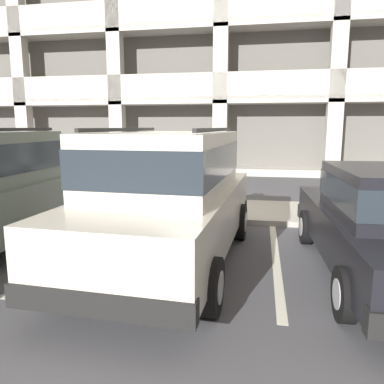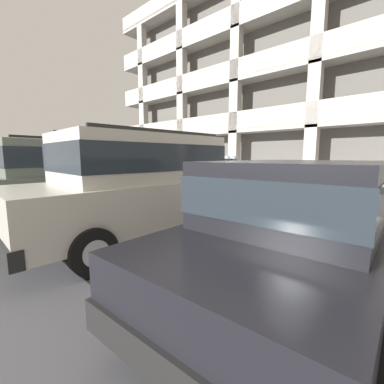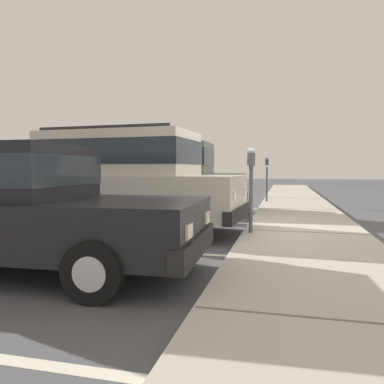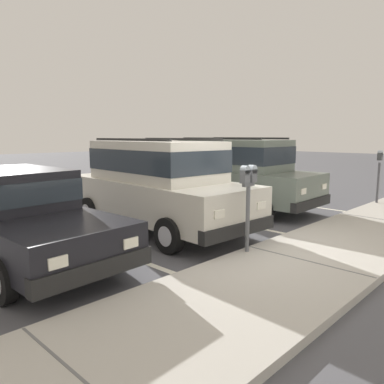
{
  "view_description": "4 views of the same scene",
  "coord_description": "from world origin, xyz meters",
  "px_view_note": "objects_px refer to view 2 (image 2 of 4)",
  "views": [
    {
      "loc": [
        1.36,
        -7.53,
        2.05
      ],
      "look_at": [
        0.05,
        -0.45,
        0.79
      ],
      "focal_mm": 35.0,
      "sensor_mm": 36.0,
      "label": 1
    },
    {
      "loc": [
        4.05,
        -5.22,
        1.59
      ],
      "look_at": [
        0.08,
        -0.91,
        0.77
      ],
      "focal_mm": 24.0,
      "sensor_mm": 36.0,
      "label": 2
    },
    {
      "loc": [
        6.93,
        0.91,
        1.26
      ],
      "look_at": [
        0.37,
        -0.7,
        0.83
      ],
      "focal_mm": 35.0,
      "sensor_mm": 36.0,
      "label": 3
    },
    {
      "loc": [
        5.38,
        3.99,
        2.1
      ],
      "look_at": [
        0.18,
        -1.04,
        1.0
      ],
      "focal_mm": 35.0,
      "sensor_mm": 36.0,
      "label": 4
    }
  ],
  "objects_px": {
    "silver_suv": "(144,183)",
    "parking_meter_near": "(230,170)",
    "parking_meter_far": "(103,167)",
    "parking_garage": "(343,85)",
    "red_sedan": "(64,175)",
    "dark_hatchback": "(302,225)"
  },
  "relations": [
    {
      "from": "silver_suv",
      "to": "parking_meter_near",
      "type": "bearing_deg",
      "value": 88.01
    },
    {
      "from": "parking_meter_near",
      "to": "parking_meter_far",
      "type": "height_order",
      "value": "parking_meter_far"
    },
    {
      "from": "silver_suv",
      "to": "parking_garage",
      "type": "relative_size",
      "value": 0.15
    },
    {
      "from": "red_sedan",
      "to": "silver_suv",
      "type": "bearing_deg",
      "value": 3.48
    },
    {
      "from": "silver_suv",
      "to": "parking_garage",
      "type": "height_order",
      "value": "parking_garage"
    },
    {
      "from": "parking_meter_far",
      "to": "silver_suv",
      "type": "bearing_deg",
      "value": -22.1
    },
    {
      "from": "red_sedan",
      "to": "parking_meter_near",
      "type": "xyz_separation_m",
      "value": [
        3.35,
        2.85,
        0.14
      ]
    },
    {
      "from": "parking_meter_near",
      "to": "parking_meter_far",
      "type": "xyz_separation_m",
      "value": [
        -6.54,
        -0.02,
        -0.1
      ]
    },
    {
      "from": "dark_hatchback",
      "to": "parking_garage",
      "type": "distance_m",
      "value": 17.13
    },
    {
      "from": "dark_hatchback",
      "to": "parking_meter_near",
      "type": "height_order",
      "value": "parking_meter_near"
    },
    {
      "from": "silver_suv",
      "to": "dark_hatchback",
      "type": "relative_size",
      "value": 1.07
    },
    {
      "from": "parking_meter_far",
      "to": "parking_garage",
      "type": "bearing_deg",
      "value": 66.12
    },
    {
      "from": "red_sedan",
      "to": "parking_garage",
      "type": "height_order",
      "value": "parking_garage"
    },
    {
      "from": "dark_hatchback",
      "to": "parking_garage",
      "type": "xyz_separation_m",
      "value": [
        -3.45,
        15.95,
        5.21
      ]
    },
    {
      "from": "red_sedan",
      "to": "dark_hatchback",
      "type": "xyz_separation_m",
      "value": [
        6.15,
        0.2,
        -0.27
      ]
    },
    {
      "from": "parking_meter_far",
      "to": "parking_meter_near",
      "type": "bearing_deg",
      "value": 0.14
    },
    {
      "from": "silver_suv",
      "to": "dark_hatchback",
      "type": "xyz_separation_m",
      "value": [
        3.02,
        -0.07,
        -0.27
      ]
    },
    {
      "from": "dark_hatchback",
      "to": "parking_meter_far",
      "type": "height_order",
      "value": "parking_meter_far"
    },
    {
      "from": "silver_suv",
      "to": "parking_meter_far",
      "type": "height_order",
      "value": "silver_suv"
    },
    {
      "from": "red_sedan",
      "to": "dark_hatchback",
      "type": "height_order",
      "value": "red_sedan"
    },
    {
      "from": "dark_hatchback",
      "to": "parking_meter_far",
      "type": "distance_m",
      "value": 9.71
    },
    {
      "from": "parking_meter_near",
      "to": "parking_garage",
      "type": "height_order",
      "value": "parking_garage"
    }
  ]
}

